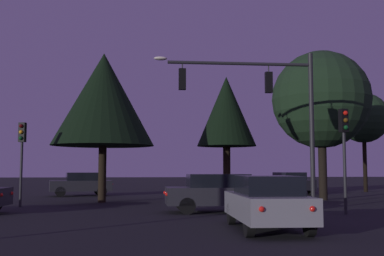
# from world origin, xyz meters

# --- Properties ---
(ground_plane) EXTENTS (168.00, 168.00, 0.00)m
(ground_plane) POSITION_xyz_m (0.00, 24.50, 0.00)
(ground_plane) COLOR black
(ground_plane) RESTS_ON ground
(traffic_signal_mast_arm) EXTENTS (6.88, 0.54, 6.74)m
(traffic_signal_mast_arm) POSITION_xyz_m (4.19, 13.98, 4.70)
(traffic_signal_mast_arm) COLOR #232326
(traffic_signal_mast_arm) RESTS_ON ground
(traffic_light_corner_left) EXTENTS (0.35, 0.38, 3.87)m
(traffic_light_corner_left) POSITION_xyz_m (-6.49, 17.18, 2.76)
(traffic_light_corner_left) COLOR #232326
(traffic_light_corner_left) RESTS_ON ground
(traffic_light_corner_right) EXTENTS (0.34, 0.38, 4.05)m
(traffic_light_corner_right) POSITION_xyz_m (6.64, 11.79, 2.88)
(traffic_light_corner_right) COLOR #232326
(traffic_light_corner_right) RESTS_ON ground
(car_nearside_lane) EXTENTS (2.01, 4.53, 1.52)m
(car_nearside_lane) POSITION_xyz_m (2.25, 7.51, 0.80)
(car_nearside_lane) COLOR gray
(car_nearside_lane) RESTS_ON ground
(car_crossing_right) EXTENTS (4.57, 1.95, 1.52)m
(car_crossing_right) POSITION_xyz_m (2.07, 13.32, 0.80)
(car_crossing_right) COLOR #232328
(car_crossing_right) RESTS_ON ground
(car_far_lane) EXTENTS (4.21, 2.56, 1.52)m
(car_far_lane) POSITION_xyz_m (-4.65, 26.55, 0.79)
(car_far_lane) COLOR #232328
(car_far_lane) RESTS_ON ground
(car_parked_lot) EXTENTS (2.21, 4.68, 1.52)m
(car_parked_lot) POSITION_xyz_m (9.83, 27.36, 0.80)
(car_parked_lot) COLOR black
(car_parked_lot) RESTS_ON ground
(tree_behind_sign) EXTENTS (5.38, 5.38, 7.89)m
(tree_behind_sign) POSITION_xyz_m (-2.95, 19.80, 5.41)
(tree_behind_sign) COLOR black
(tree_behind_sign) RESTS_ON ground
(tree_left_far) EXTENTS (3.89, 3.89, 7.69)m
(tree_left_far) POSITION_xyz_m (16.57, 29.37, 5.72)
(tree_left_far) COLOR black
(tree_left_far) RESTS_ON ground
(tree_center_horizon) EXTENTS (5.58, 5.58, 8.50)m
(tree_center_horizon) POSITION_xyz_m (9.31, 20.27, 5.70)
(tree_center_horizon) COLOR black
(tree_center_horizon) RESTS_ON ground
(tree_right_cluster) EXTENTS (3.68, 3.68, 7.53)m
(tree_right_cluster) POSITION_xyz_m (4.43, 23.43, 5.30)
(tree_right_cluster) COLOR black
(tree_right_cluster) RESTS_ON ground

